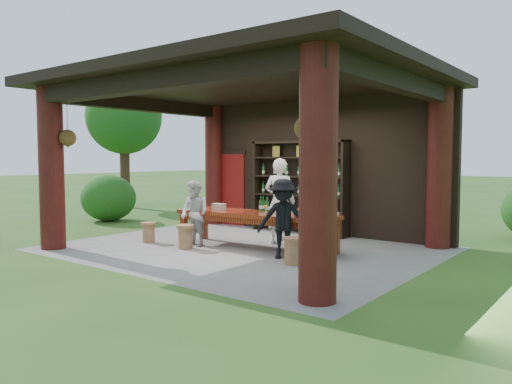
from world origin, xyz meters
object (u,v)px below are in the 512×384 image
Objects in this scene: tasting_table at (256,218)px; guest_man at (283,219)px; stool_near_left at (185,236)px; napkin_basket at (219,207)px; wine_shelf at (299,187)px; stool_near_right at (292,250)px; stool_far_left at (149,232)px; guest_woman at (195,213)px; host at (280,201)px.

guest_man is at bearing -26.30° from tasting_table.
napkin_basket reaches higher than stool_near_left.
wine_shelf reaches higher than tasting_table.
stool_near_right is 0.32× the size of guest_man.
guest_man reaches higher than stool_near_right.
napkin_basket is (-1.94, 0.39, 0.08)m from guest_man.
stool_far_left is (-1.20, 0.05, -0.03)m from stool_near_left.
stool_near_left is at bearing 164.81° from guest_man.
stool_far_left is at bearing -156.94° from guest_woman.
stool_near_right is (1.86, -3.13, -0.90)m from wine_shelf.
stool_near_left is at bearing -2.18° from stool_far_left.
host is (1.22, 1.66, 0.67)m from stool_near_left.
stool_far_left is at bearing 177.82° from stool_near_left.
napkin_basket reaches higher than tasting_table.
guest_man is (1.03, -0.51, 0.11)m from tasting_table.
stool_near_left is at bearing 38.65° from host.
host is at bearing 100.81° from guest_man.
host is at bearing -72.31° from wine_shelf.
wine_shelf is 5.25× the size of stool_near_left.
wine_shelf is 3.17m from guest_man.
host reaches higher than guest_man.
napkin_basket is (-1.00, -0.86, -0.11)m from host.
host is at bearing 33.77° from stool_far_left.
host is at bearing 130.91° from stool_near_right.
stool_far_left is 3.41m from guest_man.
stool_near_right is at bearing -63.34° from guest_man.
stool_near_right reaches higher than stool_far_left.
host reaches higher than napkin_basket.
guest_woman is 5.38× the size of napkin_basket.
napkin_basket is (-0.51, -2.41, -0.33)m from wine_shelf.
tasting_table reaches higher than stool_far_left.
stool_near_right is at bearing 0.64° from stool_far_left.
stool_near_left is at bearing -104.90° from napkin_basket.
tasting_table is 2.51m from stool_far_left.
tasting_table is at bearing 34.33° from guest_woman.
stool_far_left is at bearing -159.29° from tasting_table.
tasting_table is at bearing 127.65° from guest_man.
host is (0.10, 0.74, 0.30)m from tasting_table.
guest_woman reaches higher than stool_near_left.
tasting_table is 13.85× the size of napkin_basket.
guest_man is at bearing 111.72° from host.
wine_shelf is at bearing 91.01° from guest_man.
napkin_basket is at bearing 25.47° from host.
wine_shelf is 3.82m from stool_far_left.
host is at bearing 53.80° from stool_near_left.
tasting_table is at bearing 150.21° from stool_near_right.
guest_man reaches higher than stool_far_left.
tasting_table is 7.55× the size of stool_near_right.
wine_shelf is 1.64m from host.
guest_woman is at bearing -154.00° from tasting_table.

